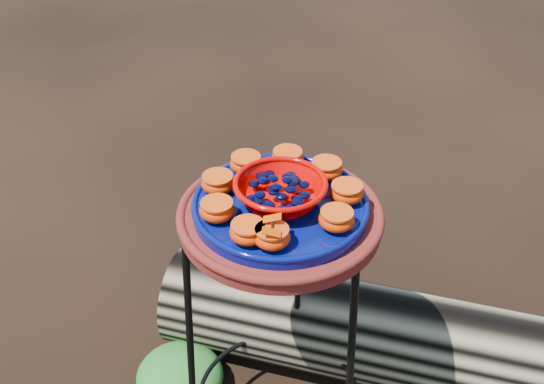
% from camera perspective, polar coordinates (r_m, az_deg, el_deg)
% --- Properties ---
extents(plant_stand, '(0.44, 0.44, 0.70)m').
position_cam_1_polar(plant_stand, '(1.62, 0.59, -12.44)').
color(plant_stand, black).
rests_on(plant_stand, ground).
extents(terracotta_saucer, '(0.41, 0.41, 0.03)m').
position_cam_1_polar(terracotta_saucer, '(1.37, 0.68, -2.19)').
color(terracotta_saucer, maroon).
rests_on(terracotta_saucer, plant_stand).
extents(cobalt_plate, '(0.35, 0.35, 0.02)m').
position_cam_1_polar(cobalt_plate, '(1.35, 0.69, -1.26)').
color(cobalt_plate, '#080444').
rests_on(cobalt_plate, terracotta_saucer).
extents(red_bowl, '(0.17, 0.17, 0.05)m').
position_cam_1_polar(red_bowl, '(1.33, 0.70, -0.02)').
color(red_bowl, '#C70200').
rests_on(red_bowl, cobalt_plate).
extents(glass_gems, '(0.14, 0.14, 0.02)m').
position_cam_1_polar(glass_gems, '(1.31, 0.71, 1.25)').
color(glass_gems, black).
rests_on(glass_gems, red_bowl).
extents(orange_half_0, '(0.07, 0.07, 0.04)m').
position_cam_1_polar(orange_half_0, '(1.23, -0.01, -3.78)').
color(orange_half_0, '#D53100').
rests_on(orange_half_0, cobalt_plate).
extents(orange_half_1, '(0.07, 0.07, 0.04)m').
position_cam_1_polar(orange_half_1, '(1.28, 5.42, -2.31)').
color(orange_half_1, '#D53100').
rests_on(orange_half_1, cobalt_plate).
extents(orange_half_2, '(0.07, 0.07, 0.04)m').
position_cam_1_polar(orange_half_2, '(1.35, 6.27, -0.06)').
color(orange_half_2, '#D53100').
rests_on(orange_half_2, cobalt_plate).
extents(orange_half_3, '(0.07, 0.07, 0.04)m').
position_cam_1_polar(orange_half_3, '(1.41, 4.57, 1.91)').
color(orange_half_3, '#D53100').
rests_on(orange_half_3, cobalt_plate).
extents(orange_half_4, '(0.07, 0.07, 0.04)m').
position_cam_1_polar(orange_half_4, '(1.44, 1.31, 2.82)').
color(orange_half_4, '#D53100').
rests_on(orange_half_4, cobalt_plate).
extents(orange_half_5, '(0.07, 0.07, 0.04)m').
position_cam_1_polar(orange_half_5, '(1.43, -2.19, 2.39)').
color(orange_half_5, '#D53100').
rests_on(orange_half_5, cobalt_plate).
extents(orange_half_6, '(0.07, 0.07, 0.04)m').
position_cam_1_polar(orange_half_6, '(1.37, -4.55, 0.74)').
color(orange_half_6, '#D53100').
rests_on(orange_half_6, cobalt_plate).
extents(orange_half_7, '(0.07, 0.07, 0.04)m').
position_cam_1_polar(orange_half_7, '(1.30, -4.62, -1.53)').
color(orange_half_7, '#D53100').
rests_on(orange_half_7, cobalt_plate).
extents(orange_half_8, '(0.07, 0.07, 0.04)m').
position_cam_1_polar(orange_half_8, '(1.24, -2.02, -3.38)').
color(orange_half_8, '#D53100').
rests_on(orange_half_8, cobalt_plate).
extents(butterfly, '(0.08, 0.06, 0.01)m').
position_cam_1_polar(butterfly, '(1.22, -0.01, -2.87)').
color(butterfly, '#CA4200').
rests_on(butterfly, orange_half_0).
extents(driftwood_log, '(1.50, 0.45, 0.28)m').
position_cam_1_polar(driftwood_log, '(1.94, 13.21, -12.51)').
color(driftwood_log, black).
rests_on(driftwood_log, ground).
extents(foliage_left, '(0.24, 0.24, 0.12)m').
position_cam_1_polar(foliage_left, '(1.95, -7.72, -14.96)').
color(foliage_left, '#1F661F').
rests_on(foliage_left, ground).
extents(foliage_back, '(0.27, 0.27, 0.14)m').
position_cam_1_polar(foliage_back, '(2.22, 1.68, -6.50)').
color(foliage_back, '#1F661F').
rests_on(foliage_back, ground).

